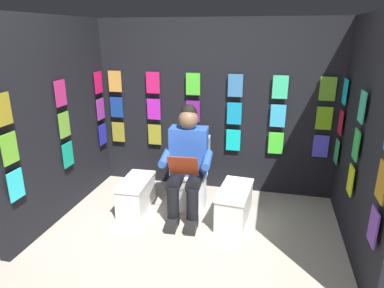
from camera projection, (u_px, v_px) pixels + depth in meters
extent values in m
cube|color=black|center=(215.00, 107.00, 4.14)|extent=(2.98, 0.10, 2.07)
cube|color=#9E9328|center=(118.00, 132.00, 4.46)|extent=(0.17, 0.01, 0.26)
cube|color=#A19D2A|center=(155.00, 135.00, 4.35)|extent=(0.17, 0.01, 0.26)
cube|color=#4EE888|center=(193.00, 137.00, 4.24)|extent=(0.17, 0.01, 0.26)
cube|color=#11DED6|center=(233.00, 140.00, 4.13)|extent=(0.17, 0.01, 0.26)
cube|color=#49EE36|center=(276.00, 143.00, 4.01)|extent=(0.17, 0.01, 0.26)
cube|color=#4940E0|center=(321.00, 146.00, 3.90)|extent=(0.17, 0.01, 0.26)
cube|color=navy|center=(117.00, 107.00, 4.36)|extent=(0.17, 0.01, 0.26)
cube|color=#C622C7|center=(154.00, 109.00, 4.25)|extent=(0.17, 0.01, 0.26)
cube|color=#7A1F8E|center=(193.00, 111.00, 4.13)|extent=(0.17, 0.01, 0.26)
cube|color=#169FD1|center=(234.00, 114.00, 4.02)|extent=(0.17, 0.01, 0.26)
cube|color=#3BC1F0|center=(278.00, 116.00, 3.91)|extent=(0.17, 0.01, 0.26)
cube|color=#69AD15|center=(324.00, 118.00, 3.80)|extent=(0.17, 0.01, 0.26)
cube|color=gold|center=(115.00, 81.00, 4.25)|extent=(0.17, 0.01, 0.26)
cube|color=#E61C68|center=(153.00, 83.00, 4.14)|extent=(0.17, 0.01, 0.26)
cube|color=#51DD34|center=(193.00, 84.00, 4.03)|extent=(0.17, 0.01, 0.26)
cube|color=#3E80BE|center=(235.00, 86.00, 3.92)|extent=(0.17, 0.01, 0.26)
cube|color=#40E69C|center=(280.00, 87.00, 3.81)|extent=(0.17, 0.01, 0.26)
cube|color=#5E9023|center=(328.00, 89.00, 3.70)|extent=(0.17, 0.01, 0.26)
cube|color=black|center=(368.00, 140.00, 2.88)|extent=(0.10, 1.92, 2.07)
cube|color=#3BB662|center=(336.00, 151.00, 3.74)|extent=(0.01, 0.17, 0.26)
cube|color=#CFE41E|center=(350.00, 180.00, 3.01)|extent=(0.01, 0.17, 0.26)
cube|color=#6934A5|center=(373.00, 227.00, 2.29)|extent=(0.01, 0.17, 0.26)
cube|color=#BA1734|center=(341.00, 122.00, 3.63)|extent=(0.01, 0.17, 0.26)
cube|color=green|center=(356.00, 145.00, 2.91)|extent=(0.01, 0.17, 0.26)
cube|color=#AB7718|center=(382.00, 182.00, 2.19)|extent=(0.01, 0.17, 0.26)
cube|color=#11C2E5|center=(345.00, 92.00, 3.53)|extent=(0.01, 0.17, 0.26)
cube|color=teal|center=(362.00, 107.00, 2.81)|extent=(0.01, 0.17, 0.26)
cube|color=black|center=(57.00, 120.00, 3.54)|extent=(0.10, 1.92, 2.07)
cube|color=#2DE3EC|center=(16.00, 185.00, 2.91)|extent=(0.01, 0.17, 0.26)
cube|color=#15AD89|center=(68.00, 155.00, 3.64)|extent=(0.01, 0.17, 0.26)
cube|color=#2426BF|center=(103.00, 134.00, 4.36)|extent=(0.01, 0.17, 0.26)
cube|color=#6CC12F|center=(10.00, 149.00, 2.81)|extent=(0.01, 0.17, 0.26)
cube|color=#73B937|center=(64.00, 125.00, 3.53)|extent=(0.01, 0.17, 0.26)
cube|color=#AB33A3|center=(101.00, 109.00, 4.25)|extent=(0.01, 0.17, 0.26)
cube|color=#A49024|center=(3.00, 110.00, 2.71)|extent=(0.01, 0.17, 0.26)
cube|color=#CA2B73|center=(61.00, 93.00, 3.43)|extent=(0.01, 0.17, 0.26)
cube|color=#DF1059|center=(98.00, 83.00, 4.15)|extent=(0.01, 0.17, 0.26)
cylinder|color=white|center=(190.00, 190.00, 3.85)|extent=(0.38, 0.38, 0.40)
cylinder|color=white|center=(190.00, 173.00, 3.79)|extent=(0.41, 0.41, 0.02)
cube|color=white|center=(193.00, 151.00, 3.98)|extent=(0.39, 0.21, 0.36)
cylinder|color=white|center=(192.00, 154.00, 3.89)|extent=(0.39, 0.10, 0.39)
cube|color=blue|center=(189.00, 151.00, 3.68)|extent=(0.42, 0.25, 0.52)
sphere|color=brown|center=(188.00, 120.00, 3.54)|extent=(0.21, 0.21, 0.21)
sphere|color=black|center=(189.00, 112.00, 3.54)|extent=(0.17, 0.17, 0.17)
cylinder|color=black|center=(195.00, 180.00, 3.55)|extent=(0.18, 0.41, 0.15)
cylinder|color=black|center=(176.00, 178.00, 3.58)|extent=(0.18, 0.41, 0.15)
cylinder|color=black|center=(192.00, 207.00, 3.45)|extent=(0.12, 0.12, 0.42)
cylinder|color=black|center=(173.00, 206.00, 3.48)|extent=(0.12, 0.12, 0.42)
cube|color=black|center=(191.00, 225.00, 3.45)|extent=(0.13, 0.27, 0.09)
cube|color=black|center=(172.00, 223.00, 3.48)|extent=(0.13, 0.27, 0.09)
cylinder|color=blue|center=(207.00, 160.00, 3.48)|extent=(0.11, 0.31, 0.13)
cylinder|color=blue|center=(165.00, 158.00, 3.55)|extent=(0.11, 0.31, 0.13)
cube|color=#B1391B|center=(183.00, 166.00, 3.37)|extent=(0.31, 0.15, 0.23)
cube|color=white|center=(136.00, 195.00, 3.82)|extent=(0.30, 0.59, 0.32)
cube|color=white|center=(135.00, 181.00, 3.77)|extent=(0.32, 0.61, 0.03)
cube|color=white|center=(234.00, 206.00, 3.58)|extent=(0.33, 0.63, 0.33)
cube|color=white|center=(235.00, 190.00, 3.52)|extent=(0.35, 0.66, 0.03)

